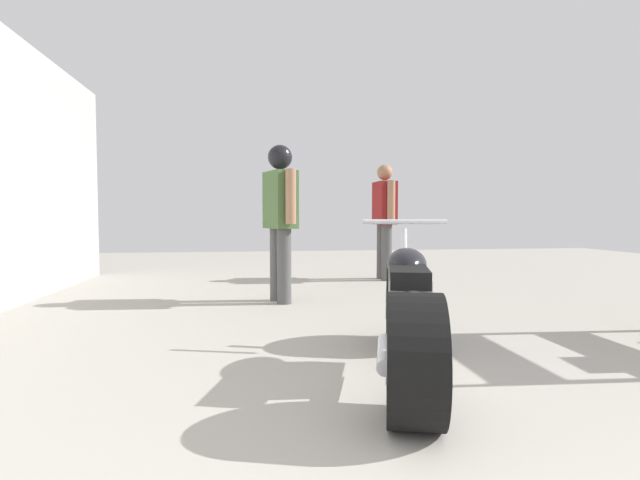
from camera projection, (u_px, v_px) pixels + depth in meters
The scene contains 4 objects.
ground_plane at pixel (353, 326), 4.10m from camera, with size 17.96×17.96×0.00m, color #A8A399.
motorcycle_maroon_cruiser at pixel (408, 314), 2.78m from camera, with size 0.85×1.98×0.93m.
mechanic_in_blue at pixel (384, 215), 7.10m from camera, with size 0.27×0.69×1.72m.
mechanic_with_helmet at pixel (280, 208), 5.21m from camera, with size 0.38×0.67×1.73m.
Camera 1 is at (-0.86, -0.23, 0.95)m, focal length 26.64 mm.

